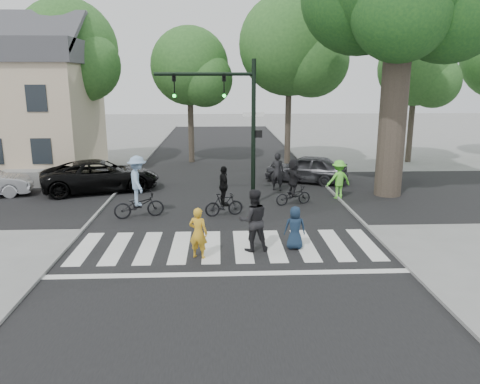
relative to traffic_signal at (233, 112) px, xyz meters
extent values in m
plane|color=gray|center=(-0.35, -6.20, -3.90)|extent=(120.00, 120.00, 0.00)
cube|color=black|center=(-0.35, -1.20, -3.90)|extent=(10.00, 70.00, 0.01)
cube|color=black|center=(-0.35, 1.80, -3.89)|extent=(70.00, 10.00, 0.01)
cube|color=gray|center=(-5.40, -1.20, -3.85)|extent=(0.10, 70.00, 0.10)
cube|color=gray|center=(4.70, -1.20, -3.85)|extent=(0.10, 70.00, 0.10)
cube|color=silver|center=(-4.85, -5.20, -3.89)|extent=(0.55, 3.00, 0.01)
cube|color=silver|center=(-3.85, -5.20, -3.89)|extent=(0.55, 3.00, 0.01)
cube|color=silver|center=(-2.85, -5.20, -3.89)|extent=(0.55, 3.00, 0.01)
cube|color=silver|center=(-1.85, -5.20, -3.89)|extent=(0.55, 3.00, 0.01)
cube|color=silver|center=(-0.85, -5.20, -3.89)|extent=(0.55, 3.00, 0.01)
cube|color=silver|center=(0.15, -5.20, -3.89)|extent=(0.55, 3.00, 0.01)
cube|color=silver|center=(1.15, -5.20, -3.89)|extent=(0.55, 3.00, 0.01)
cube|color=silver|center=(2.15, -5.20, -3.89)|extent=(0.55, 3.00, 0.01)
cube|color=silver|center=(3.15, -5.20, -3.89)|extent=(0.55, 3.00, 0.01)
cube|color=silver|center=(4.15, -5.20, -3.89)|extent=(0.55, 3.00, 0.01)
cube|color=silver|center=(-0.35, -7.40, -3.89)|extent=(10.00, 0.30, 0.01)
cylinder|color=black|center=(0.85, 0.00, -0.90)|extent=(0.18, 0.18, 6.00)
cylinder|color=black|center=(-1.15, 0.00, 1.50)|extent=(4.00, 0.14, 0.14)
imported|color=black|center=(-0.35, 0.00, 1.05)|extent=(0.16, 0.20, 1.00)
sphere|color=#19E533|center=(-0.35, -0.12, 0.65)|extent=(0.14, 0.14, 0.14)
imported|color=black|center=(-2.35, 0.00, 1.05)|extent=(0.16, 0.20, 1.00)
sphere|color=#19E533|center=(-2.35, -0.12, 0.65)|extent=(0.14, 0.14, 0.14)
cube|color=black|center=(1.07, 0.00, -0.90)|extent=(0.28, 0.18, 0.30)
cube|color=#FF660C|center=(1.18, 0.00, -0.90)|extent=(0.02, 0.14, 0.20)
cube|color=white|center=(0.85, 0.00, -0.10)|extent=(0.90, 0.04, 0.18)
cylinder|color=brown|center=(7.15, 1.30, -0.40)|extent=(1.20, 1.20, 7.00)
cylinder|color=brown|center=(7.45, 1.10, 2.60)|extent=(1.29, 1.74, 2.93)
sphere|color=#17401A|center=(8.95, 0.70, 4.30)|extent=(4.80, 4.80, 4.80)
sphere|color=#17401A|center=(6.65, -0.10, 3.90)|extent=(4.00, 4.00, 4.00)
cylinder|color=brown|center=(-9.35, 9.50, -0.68)|extent=(0.36, 0.36, 6.44)
sphere|color=#2B5B25|center=(-9.35, 9.50, 3.00)|extent=(5.80, 5.80, 5.80)
sphere|color=#2B5B25|center=(-8.19, 8.63, 2.08)|extent=(4.06, 4.06, 4.06)
cylinder|color=brown|center=(-2.35, 10.60, -1.10)|extent=(0.36, 0.36, 5.60)
sphere|color=#2B5B25|center=(-2.35, 10.60, 2.10)|extent=(4.80, 4.80, 4.80)
sphere|color=#2B5B25|center=(-1.39, 9.88, 1.30)|extent=(3.36, 3.36, 3.36)
cylinder|color=brown|center=(3.65, 9.30, -0.54)|extent=(0.36, 0.36, 6.72)
sphere|color=#2B5B25|center=(3.65, 9.30, 3.30)|extent=(6.00, 6.00, 6.00)
sphere|color=#2B5B25|center=(4.85, 8.40, 2.34)|extent=(4.20, 4.20, 4.20)
cylinder|color=brown|center=(11.65, 10.10, -1.17)|extent=(0.36, 0.36, 5.46)
sphere|color=#2B5B25|center=(11.65, 10.10, 1.95)|extent=(4.60, 4.60, 4.60)
sphere|color=#2B5B25|center=(12.57, 9.41, 1.17)|extent=(3.22, 3.22, 3.22)
cube|color=beige|center=(-11.85, 7.80, -0.90)|extent=(8.00, 7.00, 6.00)
cube|color=#47474C|center=(-11.85, 7.80, 2.70)|extent=(8.40, 7.40, 1.20)
cube|color=#47474C|center=(-11.85, 9.65, 3.70)|extent=(8.40, 3.69, 2.44)
cube|color=black|center=(-9.45, 4.28, -2.20)|extent=(1.00, 0.06, 1.30)
cube|color=black|center=(-9.45, 4.28, 0.40)|extent=(1.00, 0.06, 1.30)
cube|color=gray|center=(-10.35, 4.00, -3.50)|extent=(2.00, 1.20, 0.80)
imported|color=gold|center=(-1.22, -6.14, -3.12)|extent=(0.66, 0.54, 1.55)
imported|color=#18293E|center=(1.76, -5.50, -3.21)|extent=(0.68, 0.44, 1.38)
imported|color=black|center=(0.45, -5.58, -2.92)|extent=(1.05, 0.87, 1.96)
imported|color=black|center=(-3.68, -1.83, -3.40)|extent=(2.01, 1.18, 1.00)
imported|color=#86A5C8|center=(-3.68, -1.83, -2.45)|extent=(1.03, 1.39, 1.91)
imported|color=black|center=(-0.41, -1.75, -3.45)|extent=(1.57, 0.77, 0.91)
imported|color=black|center=(-0.41, -1.75, -2.71)|extent=(0.59, 0.98, 1.56)
imported|color=black|center=(2.54, -0.22, -3.49)|extent=(1.65, 0.96, 0.82)
imported|color=black|center=(2.54, -0.22, -2.71)|extent=(0.85, 1.53, 1.57)
imported|color=black|center=(-6.20, 2.71, -3.15)|extent=(5.89, 3.99, 1.50)
imported|color=#2F2F33|center=(3.88, 4.21, -3.18)|extent=(4.53, 3.22, 1.43)
imported|color=#64DF3A|center=(4.71, 0.77, -3.03)|extent=(1.25, 0.92, 1.74)
imported|color=black|center=(2.17, 2.43, -2.99)|extent=(0.78, 0.64, 1.83)
camera|label=1|loc=(-0.58, -19.31, 1.29)|focal=35.00mm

